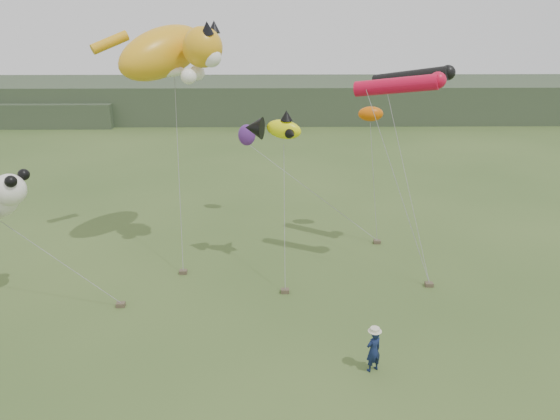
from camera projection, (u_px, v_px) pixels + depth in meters
The scene contains 8 objects.
ground at pixel (301, 343), 20.37m from camera, with size 120.00×120.00×0.00m, color #385123.
headland at pixel (254, 100), 61.52m from camera, with size 90.00×13.00×4.00m.
festival_attendant at pixel (373, 350), 18.56m from camera, with size 0.58×0.38×1.60m, color #111D42.
sandbag_anchors at pixel (284, 277), 25.13m from camera, with size 13.74×6.62×0.18m.
cat_kite at pixel (171, 52), 24.84m from camera, with size 6.38×5.34×3.29m.
fish_kite at pixel (273, 128), 24.03m from camera, with size 2.71×1.78×1.34m.
tube_kites at pixel (410, 81), 23.74m from camera, with size 4.70×4.33×1.29m.
misc_kites at pixel (300, 126), 29.39m from camera, with size 7.55×3.99×2.78m.
Camera 1 is at (-1.04, -17.33, 11.77)m, focal length 35.00 mm.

